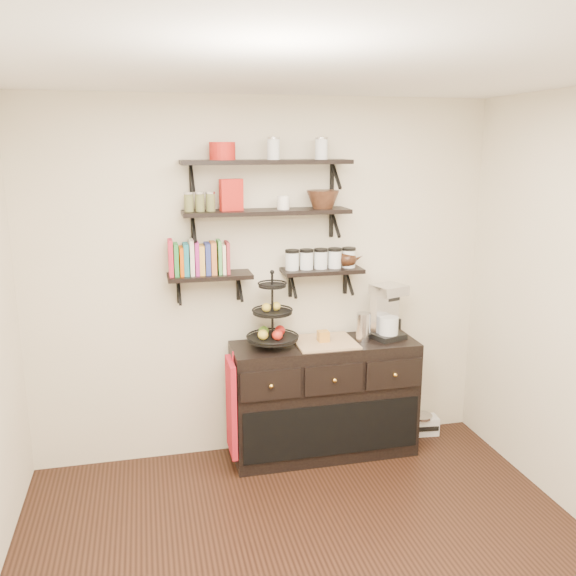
{
  "coord_description": "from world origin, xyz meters",
  "views": [
    {
      "loc": [
        -0.86,
        -2.66,
        2.35
      ],
      "look_at": [
        0.05,
        1.15,
        1.43
      ],
      "focal_mm": 38.0,
      "sensor_mm": 36.0,
      "label": 1
    }
  ],
  "objects_px": {
    "sideboard": "(324,399)",
    "radio": "(421,424)",
    "fruit_stand": "(273,322)",
    "coffee_maker": "(387,312)"
  },
  "relations": [
    {
      "from": "fruit_stand",
      "to": "radio",
      "type": "xyz_separation_m",
      "value": [
        1.28,
        0.11,
        -1.01
      ]
    },
    {
      "from": "sideboard",
      "to": "coffee_maker",
      "type": "bearing_deg",
      "value": 3.28
    },
    {
      "from": "sideboard",
      "to": "coffee_maker",
      "type": "relative_size",
      "value": 3.32
    },
    {
      "from": "fruit_stand",
      "to": "coffee_maker",
      "type": "height_order",
      "value": "fruit_stand"
    },
    {
      "from": "sideboard",
      "to": "radio",
      "type": "distance_m",
      "value": 0.96
    },
    {
      "from": "sideboard",
      "to": "fruit_stand",
      "type": "bearing_deg",
      "value": 179.39
    },
    {
      "from": "fruit_stand",
      "to": "radio",
      "type": "relative_size",
      "value": 1.88
    },
    {
      "from": "sideboard",
      "to": "radio",
      "type": "bearing_deg",
      "value": 7.59
    },
    {
      "from": "sideboard",
      "to": "coffee_maker",
      "type": "height_order",
      "value": "coffee_maker"
    },
    {
      "from": "coffee_maker",
      "to": "radio",
      "type": "distance_m",
      "value": 1.09
    }
  ]
}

